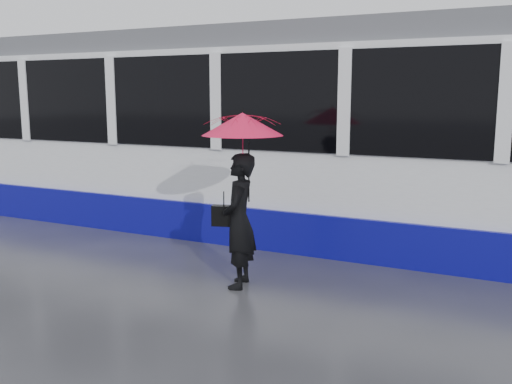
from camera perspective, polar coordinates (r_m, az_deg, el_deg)
The scene contains 6 objects.
ground at distance 7.27m, azimuth 0.70°, elevation -8.75°, with size 90.00×90.00×0.00m, color #2A2A2F.
rails at distance 9.50m, azimuth 7.26°, elevation -4.34°, with size 34.00×1.51×0.02m.
tram at distance 10.54m, azimuth -7.66°, elevation 6.01°, with size 26.00×2.56×3.35m.
woman at distance 6.83m, azimuth -1.70°, elevation -2.90°, with size 0.59×0.39×1.63m, color black.
umbrella at distance 6.66m, azimuth -1.36°, elevation 5.21°, with size 1.19×1.19×1.10m.
handbag at distance 6.94m, azimuth -3.22°, elevation -2.37°, with size 0.31×0.20×0.43m.
Camera 1 is at (2.98, -6.22, 2.30)m, focal length 40.00 mm.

